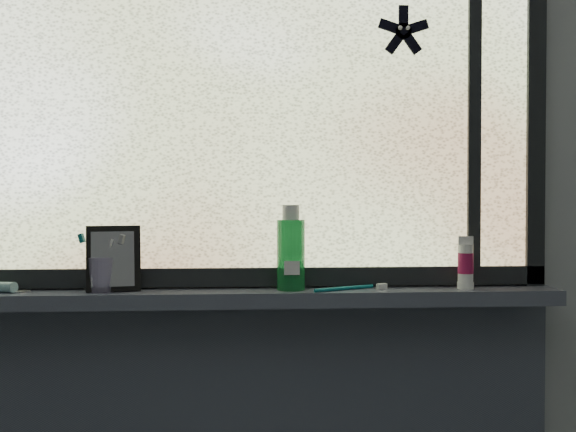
# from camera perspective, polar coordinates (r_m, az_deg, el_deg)

# --- Properties ---
(wall_back) EXTENTS (3.00, 0.01, 2.50)m
(wall_back) POSITION_cam_1_polar(r_m,az_deg,el_deg) (1.77, -2.79, 1.14)
(wall_back) COLOR #9EA3A8
(wall_back) RESTS_ON ground
(windowsill) EXTENTS (1.62, 0.14, 0.04)m
(windowsill) POSITION_cam_1_polar(r_m,az_deg,el_deg) (1.71, -2.73, -7.25)
(windowsill) COLOR #44495B
(windowsill) RESTS_ON wall_back
(window_pane) EXTENTS (1.50, 0.01, 1.00)m
(window_pane) POSITION_cam_1_polar(r_m,az_deg,el_deg) (1.77, -2.78, 10.25)
(window_pane) COLOR silver
(window_pane) RESTS_ON wall_back
(frame_bottom) EXTENTS (1.60, 0.03, 0.05)m
(frame_bottom) POSITION_cam_1_polar(r_m,az_deg,el_deg) (1.75, -2.77, -5.41)
(frame_bottom) COLOR black
(frame_bottom) RESTS_ON windowsill
(frame_right) EXTENTS (0.05, 0.03, 1.10)m
(frame_right) POSITION_cam_1_polar(r_m,az_deg,el_deg) (1.94, 21.09, 9.36)
(frame_right) COLOR black
(frame_right) RESTS_ON wall_back
(frame_mullion) EXTENTS (0.03, 0.03, 1.00)m
(frame_mullion) POSITION_cam_1_polar(r_m,az_deg,el_deg) (1.87, 16.17, 9.69)
(frame_mullion) COLOR black
(frame_mullion) RESTS_ON wall_back
(starfish_sticker) EXTENTS (0.15, 0.02, 0.15)m
(starfish_sticker) POSITION_cam_1_polar(r_m,az_deg,el_deg) (1.85, 10.22, 15.86)
(starfish_sticker) COLOR black
(starfish_sticker) RESTS_ON window_pane
(vanity_mirror) EXTENTS (0.15, 0.10, 0.17)m
(vanity_mirror) POSITION_cam_1_polar(r_m,az_deg,el_deg) (1.73, -15.25, -3.68)
(vanity_mirror) COLOR black
(vanity_mirror) RESTS_ON windowsill
(toothbrush_cup) EXTENTS (0.08, 0.08, 0.09)m
(toothbrush_cup) POSITION_cam_1_polar(r_m,az_deg,el_deg) (1.74, -16.28, -5.00)
(toothbrush_cup) COLOR #BAABE3
(toothbrush_cup) RESTS_ON windowsill
(toothbrush_lying) EXTENTS (0.21, 0.12, 0.02)m
(toothbrush_lying) POSITION_cam_1_polar(r_m,az_deg,el_deg) (1.71, 5.02, -6.33)
(toothbrush_lying) COLOR #0D6E77
(toothbrush_lying) RESTS_ON windowsill
(mouthwash_bottle) EXTENTS (0.09, 0.09, 0.19)m
(mouthwash_bottle) POSITION_cam_1_polar(r_m,az_deg,el_deg) (1.70, 0.26, -2.81)
(mouthwash_bottle) COLOR #1C9341
(mouthwash_bottle) RESTS_ON windowsill
(cream_tube) EXTENTS (0.05, 0.05, 0.10)m
(cream_tube) POSITION_cam_1_polar(r_m,az_deg,el_deg) (1.79, 15.51, -3.86)
(cream_tube) COLOR silver
(cream_tube) RESTS_ON windowsill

